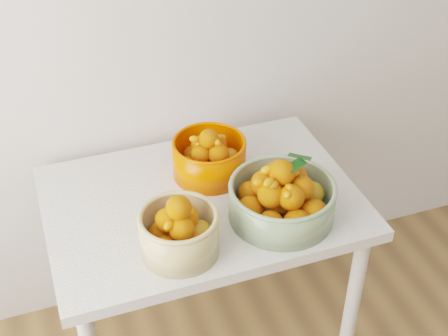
{
  "coord_description": "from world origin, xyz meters",
  "views": [
    {
      "loc": [
        -0.81,
        0.11,
        2.03
      ],
      "look_at": [
        -0.3,
        1.51,
        0.92
      ],
      "focal_mm": 50.0,
      "sensor_mm": 36.0,
      "label": 1
    }
  ],
  "objects_px": {
    "bowl_cream": "(179,232)",
    "bowl_green": "(282,198)",
    "bowl_orange": "(209,157)",
    "table": "(202,220)"
  },
  "relations": [
    {
      "from": "bowl_cream",
      "to": "bowl_green",
      "type": "xyz_separation_m",
      "value": [
        0.34,
        0.04,
        -0.0
      ]
    },
    {
      "from": "bowl_cream",
      "to": "bowl_orange",
      "type": "bearing_deg",
      "value": 58.47
    },
    {
      "from": "bowl_cream",
      "to": "bowl_orange",
      "type": "xyz_separation_m",
      "value": [
        0.2,
        0.32,
        -0.01
      ]
    },
    {
      "from": "bowl_green",
      "to": "bowl_orange",
      "type": "height_order",
      "value": "bowl_green"
    },
    {
      "from": "table",
      "to": "bowl_green",
      "type": "relative_size",
      "value": 2.72
    },
    {
      "from": "table",
      "to": "bowl_cream",
      "type": "distance_m",
      "value": 0.3
    },
    {
      "from": "table",
      "to": "bowl_orange",
      "type": "distance_m",
      "value": 0.21
    },
    {
      "from": "bowl_orange",
      "to": "table",
      "type": "bearing_deg",
      "value": -119.94
    },
    {
      "from": "bowl_green",
      "to": "bowl_orange",
      "type": "xyz_separation_m",
      "value": [
        -0.14,
        0.28,
        -0.0
      ]
    },
    {
      "from": "table",
      "to": "bowl_orange",
      "type": "bearing_deg",
      "value": 60.06
    }
  ]
}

